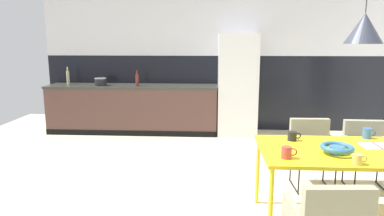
{
  "coord_description": "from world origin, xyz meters",
  "views": [
    {
      "loc": [
        -0.18,
        -3.29,
        1.69
      ],
      "look_at": [
        -0.44,
        0.98,
        0.87
      ],
      "focal_mm": 32.6,
      "sensor_mm": 36.0,
      "label": 1
    }
  ],
  "objects_px": {
    "armchair_near_window": "(312,144)",
    "pendant_lamp_over_table_near": "(364,28)",
    "mug_tall_blue": "(367,133)",
    "bottle_spice_small": "(68,77)",
    "dining_table": "(354,154)",
    "armchair_far_side": "(367,145)",
    "bottle_vinegar_dark": "(137,80)",
    "refrigerator_column": "(237,85)",
    "open_book": "(377,146)",
    "mug_wide_latte": "(292,136)",
    "mug_white_ceramic": "(287,152)",
    "cooking_pot": "(101,82)",
    "mug_dark_espresso": "(358,159)",
    "fruit_bowl": "(337,148)"
  },
  "relations": [
    {
      "from": "armchair_near_window",
      "to": "pendant_lamp_over_table_near",
      "type": "distance_m",
      "value": 1.59
    },
    {
      "from": "cooking_pot",
      "to": "mug_white_ceramic",
      "type": "bearing_deg",
      "value": -52.2
    },
    {
      "from": "mug_wide_latte",
      "to": "cooking_pot",
      "type": "distance_m",
      "value": 4.07
    },
    {
      "from": "armchair_near_window",
      "to": "cooking_pot",
      "type": "relative_size",
      "value": 3.68
    },
    {
      "from": "dining_table",
      "to": "armchair_far_side",
      "type": "xyz_separation_m",
      "value": [
        0.52,
        0.93,
        -0.19
      ]
    },
    {
      "from": "refrigerator_column",
      "to": "mug_wide_latte",
      "type": "relative_size",
      "value": 14.01
    },
    {
      "from": "armchair_near_window",
      "to": "mug_white_ceramic",
      "type": "relative_size",
      "value": 5.98
    },
    {
      "from": "fruit_bowl",
      "to": "pendant_lamp_over_table_near",
      "type": "xyz_separation_m",
      "value": [
        0.2,
        0.15,
        1.01
      ]
    },
    {
      "from": "armchair_near_window",
      "to": "fruit_bowl",
      "type": "height_order",
      "value": "fruit_bowl"
    },
    {
      "from": "refrigerator_column",
      "to": "open_book",
      "type": "height_order",
      "value": "refrigerator_column"
    },
    {
      "from": "mug_dark_espresso",
      "to": "armchair_near_window",
      "type": "bearing_deg",
      "value": 89.14
    },
    {
      "from": "armchair_far_side",
      "to": "mug_tall_blue",
      "type": "xyz_separation_m",
      "value": [
        -0.25,
        -0.54,
        0.28
      ]
    },
    {
      "from": "refrigerator_column",
      "to": "mug_dark_espresso",
      "type": "distance_m",
      "value": 3.7
    },
    {
      "from": "armchair_far_side",
      "to": "cooking_pot",
      "type": "xyz_separation_m",
      "value": [
        -3.84,
        2.25,
        0.45
      ]
    },
    {
      "from": "armchair_far_side",
      "to": "mug_white_ceramic",
      "type": "bearing_deg",
      "value": 47.09
    },
    {
      "from": "armchair_far_side",
      "to": "mug_white_ceramic",
      "type": "height_order",
      "value": "mug_white_ceramic"
    },
    {
      "from": "mug_white_ceramic",
      "to": "cooking_pot",
      "type": "relative_size",
      "value": 0.61
    },
    {
      "from": "armchair_far_side",
      "to": "mug_dark_espresso",
      "type": "distance_m",
      "value": 1.48
    },
    {
      "from": "dining_table",
      "to": "mug_tall_blue",
      "type": "xyz_separation_m",
      "value": [
        0.27,
        0.39,
        0.09
      ]
    },
    {
      "from": "refrigerator_column",
      "to": "mug_tall_blue",
      "type": "xyz_separation_m",
      "value": [
        1.09,
        -2.87,
        -0.12
      ]
    },
    {
      "from": "mug_wide_latte",
      "to": "bottle_spice_small",
      "type": "bearing_deg",
      "value": 139.01
    },
    {
      "from": "armchair_near_window",
      "to": "open_book",
      "type": "xyz_separation_m",
      "value": [
        0.35,
        -0.83,
        0.24
      ]
    },
    {
      "from": "pendant_lamp_over_table_near",
      "to": "mug_wide_latte",
      "type": "bearing_deg",
      "value": 153.18
    },
    {
      "from": "open_book",
      "to": "mug_dark_espresso",
      "type": "xyz_separation_m",
      "value": [
        -0.37,
        -0.48,
        0.04
      ]
    },
    {
      "from": "armchair_far_side",
      "to": "bottle_vinegar_dark",
      "type": "relative_size",
      "value": 2.67
    },
    {
      "from": "bottle_vinegar_dark",
      "to": "refrigerator_column",
      "type": "bearing_deg",
      "value": 4.73
    },
    {
      "from": "armchair_far_side",
      "to": "bottle_spice_small",
      "type": "xyz_separation_m",
      "value": [
        -4.5,
        2.37,
        0.52
      ]
    },
    {
      "from": "armchair_near_window",
      "to": "pendant_lamp_over_table_near",
      "type": "height_order",
      "value": "pendant_lamp_over_table_near"
    },
    {
      "from": "mug_dark_espresso",
      "to": "bottle_vinegar_dark",
      "type": "distance_m",
      "value": 4.3
    },
    {
      "from": "armchair_far_side",
      "to": "bottle_spice_small",
      "type": "relative_size",
      "value": 2.36
    },
    {
      "from": "mug_tall_blue",
      "to": "bottle_spice_small",
      "type": "bearing_deg",
      "value": 145.59
    },
    {
      "from": "dining_table",
      "to": "open_book",
      "type": "xyz_separation_m",
      "value": [
        0.25,
        0.1,
        0.05
      ]
    },
    {
      "from": "open_book",
      "to": "mug_white_ceramic",
      "type": "bearing_deg",
      "value": -157.5
    },
    {
      "from": "mug_white_ceramic",
      "to": "cooking_pot",
      "type": "bearing_deg",
      "value": 127.8
    },
    {
      "from": "bottle_vinegar_dark",
      "to": "mug_dark_espresso",
      "type": "bearing_deg",
      "value": -54.32
    },
    {
      "from": "bottle_spice_small",
      "to": "pendant_lamp_over_table_near",
      "type": "height_order",
      "value": "pendant_lamp_over_table_near"
    },
    {
      "from": "armchair_far_side",
      "to": "mug_dark_espresso",
      "type": "xyz_separation_m",
      "value": [
        -0.65,
        -1.31,
        0.27
      ]
    },
    {
      "from": "bottle_vinegar_dark",
      "to": "bottle_spice_small",
      "type": "distance_m",
      "value": 1.37
    },
    {
      "from": "mug_tall_blue",
      "to": "mug_dark_espresso",
      "type": "distance_m",
      "value": 0.86
    },
    {
      "from": "fruit_bowl",
      "to": "mug_white_ceramic",
      "type": "distance_m",
      "value": 0.47
    },
    {
      "from": "bottle_vinegar_dark",
      "to": "fruit_bowl",
      "type": "bearing_deg",
      "value": -53.06
    },
    {
      "from": "mug_white_ceramic",
      "to": "bottle_spice_small",
      "type": "xyz_separation_m",
      "value": [
        -3.33,
        3.57,
        0.24
      ]
    },
    {
      "from": "dining_table",
      "to": "cooking_pot",
      "type": "bearing_deg",
      "value": 136.24
    },
    {
      "from": "cooking_pot",
      "to": "armchair_far_side",
      "type": "bearing_deg",
      "value": -30.33
    },
    {
      "from": "open_book",
      "to": "bottle_spice_small",
      "type": "height_order",
      "value": "bottle_spice_small"
    },
    {
      "from": "refrigerator_column",
      "to": "mug_tall_blue",
      "type": "bearing_deg",
      "value": -69.12
    },
    {
      "from": "mug_tall_blue",
      "to": "mug_dark_espresso",
      "type": "bearing_deg",
      "value": -117.36
    },
    {
      "from": "cooking_pot",
      "to": "mug_tall_blue",
      "type": "bearing_deg",
      "value": -37.83
    },
    {
      "from": "pendant_lamp_over_table_near",
      "to": "bottle_spice_small",
      "type": "bearing_deg",
      "value": 140.49
    },
    {
      "from": "bottle_vinegar_dark",
      "to": "bottle_spice_small",
      "type": "bearing_deg",
      "value": 171.89
    }
  ]
}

